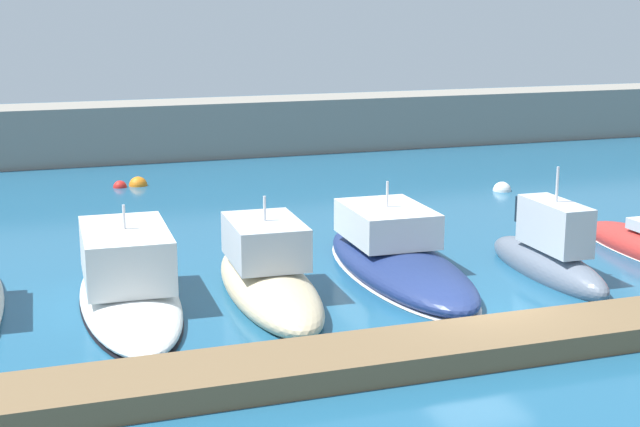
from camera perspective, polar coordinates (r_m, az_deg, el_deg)
The scene contains 10 objects.
ground_plane at distance 24.48m, azimuth 9.76°, elevation -6.62°, with size 120.00×120.00×0.00m, color #1E567A.
dock_pier at distance 22.67m, azimuth 12.34°, elevation -7.59°, with size 30.45×2.14×0.58m, color brown.
breakwater_seawall at distance 50.70m, azimuth -5.88°, elevation 5.37°, with size 108.00×3.59×2.96m, color gray.
motorboat_white_second at distance 25.90m, azimuth -11.86°, elevation -4.16°, with size 2.99×9.09×2.99m.
motorboat_sand_third at distance 26.03m, azimuth -3.28°, elevation -3.87°, with size 2.66×8.10×3.22m.
motorboat_navy_fourth at distance 28.33m, azimuth 4.76°, elevation -2.74°, with size 3.30×9.49×3.04m.
motorboat_slate_fifth at distance 28.75m, azimuth 14.02°, elevation -2.53°, with size 1.56×6.09×3.82m.
mooring_buoy_orange at distance 42.59m, azimuth -11.24°, elevation 1.71°, with size 0.84×0.84×0.84m, color orange.
mooring_buoy_red at distance 42.36m, azimuth -12.33°, elevation 1.60°, with size 0.62×0.62×0.62m, color red.
mooring_buoy_white at distance 41.40m, azimuth 11.25°, elevation 1.39°, with size 0.81×0.81×0.81m, color white.
Camera 1 is at (-11.23, -20.18, 8.14)m, focal length 51.44 mm.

